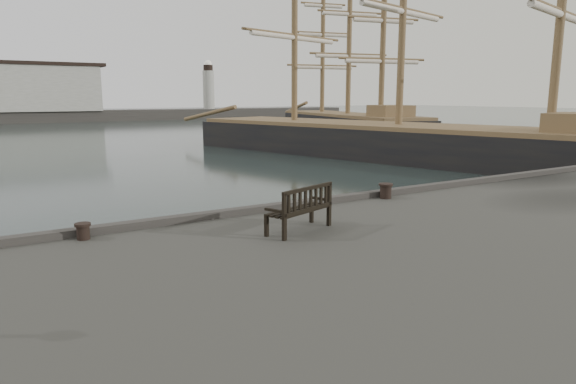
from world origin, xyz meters
The scene contains 6 objects.
ground centered at (0.00, 0.00, 0.00)m, with size 400.00×400.00×0.00m, color black.
bench centered at (0.03, -2.40, 1.89)m, with size 1.91×1.17×1.04m.
bollard_left centered at (-4.39, -0.50, 1.74)m, with size 0.35×0.35×0.36m, color black.
bollard_right centered at (4.39, -0.52, 1.79)m, with size 0.44×0.44×0.46m, color black.
tall_ship_main centered at (21.26, 16.64, 0.73)m, with size 17.33×38.65×28.49m.
tall_ship_far centered at (31.33, 35.59, 0.79)m, with size 12.09×28.57×23.95m.
Camera 1 is at (-6.28, -12.10, 4.65)m, focal length 32.00 mm.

